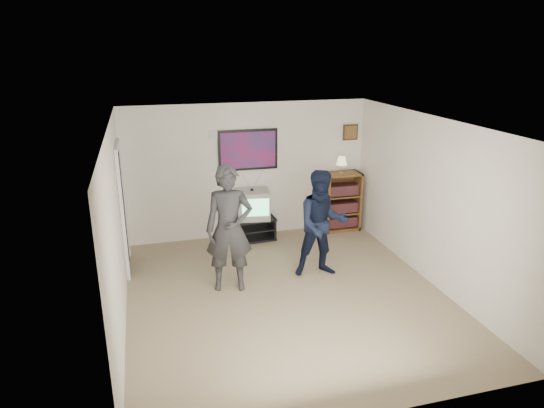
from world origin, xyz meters
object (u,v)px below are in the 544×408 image
person_tall (229,229)px  person_short (322,224)px  media_stand (251,228)px  crt_television (252,204)px  bookshelf (341,201)px

person_tall → person_short: size_ratio=1.11×
media_stand → crt_television: bearing=-3.2°
media_stand → bookshelf: bookshelf is taller
crt_television → bookshelf: size_ratio=0.54×
bookshelf → crt_television: bearing=-178.4°
crt_television → bookshelf: 1.79m
media_stand → bookshelf: 1.84m
crt_television → person_tall: (-0.74, -1.75, 0.25)m
bookshelf → person_short: 2.05m
person_short → bookshelf: bearing=64.3°
media_stand → person_short: size_ratio=0.52×
crt_television → person_short: (0.72, -1.68, 0.16)m
crt_television → bookshelf: bookshelf is taller
media_stand → person_tall: person_tall is taller
bookshelf → person_short: size_ratio=0.68×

